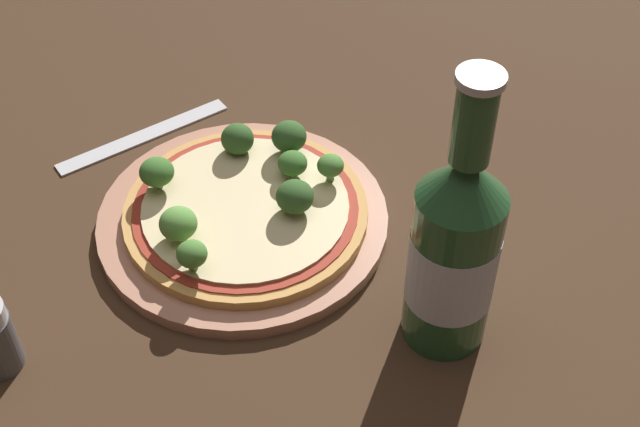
# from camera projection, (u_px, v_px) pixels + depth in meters

# --- Properties ---
(ground_plane) EXTENTS (3.00, 3.00, 0.00)m
(ground_plane) POSITION_uv_depth(u_px,v_px,m) (239.00, 211.00, 0.81)
(ground_plane) COLOR #3D2819
(plate) EXTENTS (0.26, 0.26, 0.01)m
(plate) POSITION_uv_depth(u_px,v_px,m) (243.00, 220.00, 0.79)
(plate) COLOR tan
(plate) RESTS_ON ground_plane
(pizza) EXTENTS (0.22, 0.22, 0.01)m
(pizza) POSITION_uv_depth(u_px,v_px,m) (246.00, 211.00, 0.78)
(pizza) COLOR tan
(pizza) RESTS_ON plate
(broccoli_floret_0) EXTENTS (0.03, 0.03, 0.03)m
(broccoli_floret_0) POSITION_uv_depth(u_px,v_px,m) (237.00, 139.00, 0.82)
(broccoli_floret_0) COLOR #6B8E51
(broccoli_floret_0) RESTS_ON pizza
(broccoli_floret_1) EXTENTS (0.03, 0.03, 0.03)m
(broccoli_floret_1) POSITION_uv_depth(u_px,v_px,m) (289.00, 137.00, 0.81)
(broccoli_floret_1) COLOR #6B8E51
(broccoli_floret_1) RESTS_ON pizza
(broccoli_floret_2) EXTENTS (0.03, 0.03, 0.03)m
(broccoli_floret_2) POSITION_uv_depth(u_px,v_px,m) (157.00, 172.00, 0.78)
(broccoli_floret_2) COLOR #6B8E51
(broccoli_floret_2) RESTS_ON pizza
(broccoli_floret_3) EXTENTS (0.03, 0.03, 0.03)m
(broccoli_floret_3) POSITION_uv_depth(u_px,v_px,m) (178.00, 224.00, 0.74)
(broccoli_floret_3) COLOR #6B8E51
(broccoli_floret_3) RESTS_ON pizza
(broccoli_floret_4) EXTENTS (0.03, 0.03, 0.02)m
(broccoli_floret_4) POSITION_uv_depth(u_px,v_px,m) (293.00, 163.00, 0.79)
(broccoli_floret_4) COLOR #6B8E51
(broccoli_floret_4) RESTS_ON pizza
(broccoli_floret_5) EXTENTS (0.03, 0.03, 0.03)m
(broccoli_floret_5) POSITION_uv_depth(u_px,v_px,m) (295.00, 197.00, 0.76)
(broccoli_floret_5) COLOR #6B8E51
(broccoli_floret_5) RESTS_ON pizza
(broccoli_floret_6) EXTENTS (0.02, 0.02, 0.03)m
(broccoli_floret_6) POSITION_uv_depth(u_px,v_px,m) (330.00, 166.00, 0.79)
(broccoli_floret_6) COLOR #6B8E51
(broccoli_floret_6) RESTS_ON pizza
(broccoli_floret_7) EXTENTS (0.03, 0.03, 0.03)m
(broccoli_floret_7) POSITION_uv_depth(u_px,v_px,m) (192.00, 254.00, 0.71)
(broccoli_floret_7) COLOR #6B8E51
(broccoli_floret_7) RESTS_ON pizza
(beer_bottle) EXTENTS (0.07, 0.07, 0.25)m
(beer_bottle) POSITION_uv_depth(u_px,v_px,m) (454.00, 250.00, 0.65)
(beer_bottle) COLOR #234C28
(beer_bottle) RESTS_ON ground_plane
(fork) EXTENTS (0.05, 0.18, 0.00)m
(fork) POSITION_uv_depth(u_px,v_px,m) (146.00, 134.00, 0.88)
(fork) COLOR silver
(fork) RESTS_ON ground_plane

